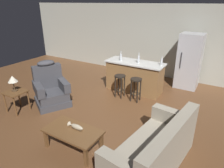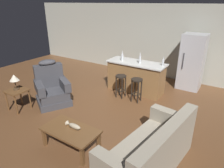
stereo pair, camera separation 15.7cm
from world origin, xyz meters
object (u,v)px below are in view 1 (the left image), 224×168
at_px(end_table, 16,95).
at_px(table_lamp, 13,80).
at_px(fish_figurine, 76,126).
at_px(bar_stool_left, 120,82).
at_px(coffee_table, 73,133).
at_px(bottle_wine_dark, 139,59).
at_px(refrigerator, 189,61).
at_px(couch, 155,151).
at_px(bottle_tall_green, 121,57).
at_px(bottle_short_amber, 162,62).
at_px(bar_stool_right, 136,86).
at_px(recliner_near_lamp, 51,89).
at_px(kitchen_island, 134,76).

distance_m(end_table, table_lamp, 0.41).
relative_size(fish_figurine, bar_stool_left, 0.50).
relative_size(coffee_table, bottle_wine_dark, 3.46).
xyz_separation_m(coffee_table, refrigerator, (1.19, 4.30, 0.52)).
distance_m(coffee_table, fish_figurine, 0.13).
xyz_separation_m(coffee_table, fish_figurine, (0.01, 0.08, 0.10)).
bearing_deg(end_table, fish_figurine, -7.24).
relative_size(coffee_table, couch, 0.55).
xyz_separation_m(fish_figurine, bottle_tall_green, (-0.64, 2.94, 0.60)).
xyz_separation_m(bar_stool_left, bottle_short_amber, (0.97, 0.71, 0.58)).
distance_m(coffee_table, table_lamp, 2.32).
height_order(fish_figurine, bar_stool_left, bar_stool_left).
height_order(bar_stool_left, bar_stool_right, same).
height_order(refrigerator, bottle_short_amber, refrigerator).
bearing_deg(end_table, refrigerator, 49.20).
height_order(table_lamp, bar_stool_right, table_lamp).
bearing_deg(refrigerator, bottle_tall_green, -144.84).
bearing_deg(bar_stool_right, end_table, -138.50).
xyz_separation_m(table_lamp, bar_stool_right, (2.41, 2.09, -0.40)).
distance_m(couch, bar_stool_right, 2.50).
height_order(couch, recliner_near_lamp, recliner_near_lamp).
xyz_separation_m(fish_figurine, end_table, (-2.22, 0.28, -0.00)).
height_order(couch, bottle_short_amber, bottle_short_amber).
bearing_deg(coffee_table, kitchen_island, 93.18).
relative_size(refrigerator, bottle_wine_dark, 5.54).
distance_m(recliner_near_lamp, bar_stool_right, 2.37).
relative_size(bar_stool_left, refrigerator, 0.39).
xyz_separation_m(bar_stool_right, bottle_short_amber, (0.45, 0.71, 0.58)).
bearing_deg(recliner_near_lamp, couch, 16.41).
height_order(kitchen_island, refrigerator, refrigerator).
bearing_deg(end_table, bottle_tall_green, 59.21).
xyz_separation_m(couch, kitchen_island, (-1.67, 2.75, 0.14)).
bearing_deg(end_table, kitchen_island, 53.34).
xyz_separation_m(bar_stool_right, bottle_tall_green, (-0.80, 0.55, 0.59)).
distance_m(fish_figurine, recliner_near_lamp, 2.06).
relative_size(bar_stool_right, refrigerator, 0.39).
xyz_separation_m(bottle_tall_green, bottle_short_amber, (1.25, 0.16, -0.01)).
distance_m(fish_figurine, table_lamp, 2.30).
height_order(recliner_near_lamp, bottle_tall_green, bottle_tall_green).
xyz_separation_m(bar_stool_left, bar_stool_right, (0.51, 0.00, 0.00)).
distance_m(end_table, bottle_tall_green, 3.15).
xyz_separation_m(coffee_table, recliner_near_lamp, (-1.77, 1.12, 0.06)).
distance_m(recliner_near_lamp, refrigerator, 4.37).
bearing_deg(bottle_tall_green, table_lamp, -121.29).
distance_m(couch, bottle_short_amber, 3.05).
bearing_deg(table_lamp, bar_stool_left, 47.92).
height_order(bar_stool_left, bottle_wine_dark, bottle_wine_dark).
height_order(kitchen_island, bar_stool_right, kitchen_island).
bearing_deg(end_table, recliner_near_lamp, 59.90).
bearing_deg(couch, bar_stool_left, -41.35).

